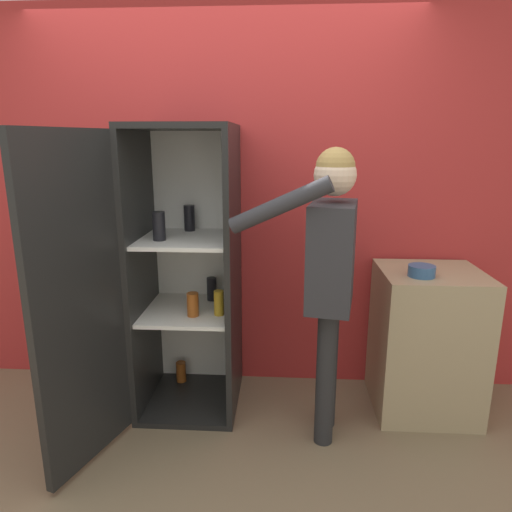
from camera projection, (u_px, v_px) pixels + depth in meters
The scene contains 6 objects.
ground_plane at pixel (206, 463), 2.48m from camera, with size 12.00×12.00×0.00m, color #7A664C.
wall_back at pixel (225, 205), 3.11m from camera, with size 7.00×0.06×2.55m.
refrigerator at pixel (169, 277), 2.78m from camera, with size 0.85×1.23×1.80m.
person at pixel (330, 260), 2.48m from camera, with size 0.70×0.55×1.67m.
counter at pixel (426, 341), 2.90m from camera, with size 0.62×0.59×0.93m.
bowl at pixel (422, 271), 2.68m from camera, with size 0.16×0.16×0.07m.
Camera 1 is at (0.40, -2.10, 1.71)m, focal length 32.00 mm.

